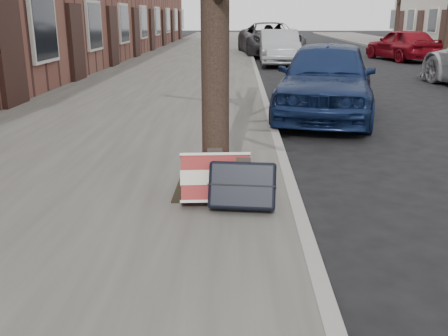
{
  "coord_description": "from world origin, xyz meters",
  "views": [
    {
      "loc": [
        -1.8,
        -3.56,
        1.8
      ],
      "look_at": [
        -1.93,
        0.8,
        0.46
      ],
      "focal_mm": 40.0,
      "sensor_mm": 36.0,
      "label": 1
    }
  ],
  "objects_px": {
    "suitcase_navy": "(242,185)",
    "car_near_mid": "(279,47)",
    "suitcase_red": "(215,179)",
    "car_near_front": "(327,79)"
  },
  "relations": [
    {
      "from": "suitcase_red",
      "to": "car_near_front",
      "type": "height_order",
      "value": "car_near_front"
    },
    {
      "from": "suitcase_navy",
      "to": "car_near_front",
      "type": "relative_size",
      "value": 0.15
    },
    {
      "from": "car_near_front",
      "to": "suitcase_navy",
      "type": "bearing_deg",
      "value": -94.85
    },
    {
      "from": "suitcase_navy",
      "to": "car_near_mid",
      "type": "height_order",
      "value": "car_near_mid"
    },
    {
      "from": "suitcase_red",
      "to": "car_near_front",
      "type": "bearing_deg",
      "value": 65.08
    },
    {
      "from": "suitcase_red",
      "to": "car_near_front",
      "type": "distance_m",
      "value": 5.18
    },
    {
      "from": "suitcase_navy",
      "to": "car_near_front",
      "type": "bearing_deg",
      "value": 77.35
    },
    {
      "from": "car_near_mid",
      "to": "suitcase_navy",
      "type": "bearing_deg",
      "value": -94.93
    },
    {
      "from": "suitcase_red",
      "to": "car_near_mid",
      "type": "xyz_separation_m",
      "value": [
        1.7,
        14.91,
        0.28
      ]
    },
    {
      "from": "suitcase_red",
      "to": "car_near_mid",
      "type": "height_order",
      "value": "car_near_mid"
    }
  ]
}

